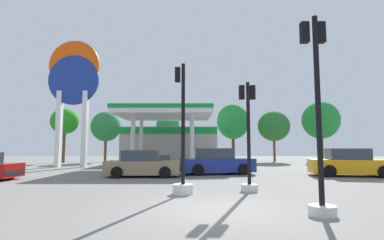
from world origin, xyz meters
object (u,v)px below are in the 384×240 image
tree_1 (107,127)px  car_3 (218,162)px  car_2 (351,164)px  car_1 (144,165)px  tree_0 (66,122)px  tree_5 (322,120)px  tree_4 (275,126)px  station_pole_sign (75,87)px  tree_2 (169,127)px  traffic_signal_1 (183,158)px  tree_3 (234,122)px  traffic_signal_0 (320,132)px  traffic_signal_2 (250,146)px

tree_1 → car_3: bearing=-51.7°
car_2 → car_3: bearing=170.5°
car_1 → tree_1: size_ratio=0.74×
tree_0 → tree_5: 29.41m
car_1 → tree_4: 21.76m
car_2 → tree_0: size_ratio=0.81×
car_3 → tree_0: 20.78m
car_3 → tree_4: size_ratio=0.80×
station_pole_sign → tree_1: (0.50, 8.18, -2.96)m
tree_4 → car_1: bearing=-125.9°
car_1 → car_2: 12.22m
tree_2 → traffic_signal_1: bearing=-83.9°
tree_1 → tree_0: bearing=-161.5°
car_2 → tree_4: size_ratio=0.81×
tree_3 → tree_5: 10.38m
traffic_signal_1 → tree_2: tree_2 is taller
car_2 → tree_5: 18.27m
car_1 → tree_2: size_ratio=0.76×
car_2 → tree_4: bearing=88.8°
traffic_signal_1 → tree_0: 25.21m
car_3 → tree_2: size_ratio=0.86×
car_1 → tree_0: 18.97m
traffic_signal_1 → tree_5: bearing=56.1°
tree_2 → tree_4: bearing=1.4°
car_1 → tree_0: (-11.22, 14.82, 3.80)m
car_2 → traffic_signal_0: 11.60m
car_2 → tree_1: bearing=140.6°
station_pole_sign → traffic_signal_2: (12.64, -13.48, -5.24)m
car_2 → tree_2: tree_2 is taller
tree_4 → tree_5: size_ratio=0.84×
car_3 → tree_1: tree_1 is taller
tree_2 → tree_5: bearing=0.2°
traffic_signal_1 → tree_0: tree_0 is taller
traffic_signal_0 → traffic_signal_2: (-1.05, 3.98, -0.37)m
tree_2 → tree_3: tree_3 is taller
traffic_signal_0 → tree_1: tree_1 is taller
traffic_signal_0 → tree_1: bearing=117.2°
traffic_signal_2 → tree_2: 23.22m
car_2 → tree_1: tree_1 is taller
traffic_signal_2 → tree_2: bearing=102.7°
tree_1 → traffic_signal_1: bearing=-66.8°
station_pole_sign → tree_2: (7.56, 9.06, -2.94)m
tree_0 → tree_1: tree_0 is taller
traffic_signal_1 → tree_5: (15.62, 23.25, 3.55)m
tree_2 → tree_4: tree_4 is taller
car_2 → tree_3: (-4.49, 17.08, 3.96)m
car_3 → traffic_signal_2: (0.66, -7.11, 1.02)m
car_2 → tree_3: 18.10m
traffic_signal_0 → tree_1: (-13.19, 25.64, 1.91)m
traffic_signal_2 → traffic_signal_0: bearing=-75.2°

